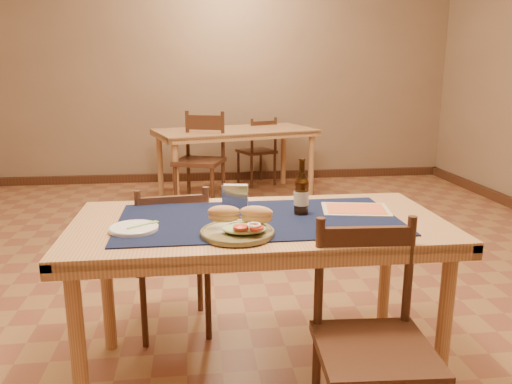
{
  "coord_description": "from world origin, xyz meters",
  "views": [
    {
      "loc": [
        -0.27,
        -2.85,
        1.38
      ],
      "look_at": [
        0.0,
        -0.7,
        0.85
      ],
      "focal_mm": 35.0,
      "sensor_mm": 36.0,
      "label": 1
    }
  ],
  "objects": [
    {
      "name": "napkin_holder",
      "position": [
        -0.09,
        -0.62,
        0.81
      ],
      "size": [
        0.13,
        0.07,
        0.11
      ],
      "color": "silver",
      "rests_on": "placemat"
    },
    {
      "name": "chair_main_near",
      "position": [
        0.34,
        -1.31,
        0.45
      ],
      "size": [
        0.42,
        0.42,
        0.86
      ],
      "color": "#3F2416",
      "rests_on": "ground"
    },
    {
      "name": "fork",
      "position": [
        -0.48,
        -0.87,
        0.77
      ],
      "size": [
        0.12,
        0.1,
        0.0
      ],
      "color": "#82BB66",
      "rests_on": "side_plate"
    },
    {
      "name": "main_table",
      "position": [
        0.0,
        -0.8,
        0.67
      ],
      "size": [
        1.6,
        0.8,
        0.75
      ],
      "color": "tan",
      "rests_on": "ground"
    },
    {
      "name": "sandwich_plate",
      "position": [
        -0.1,
        -1.01,
        0.79
      ],
      "size": [
        0.29,
        0.29,
        0.11
      ],
      "color": "brown",
      "rests_on": "placemat"
    },
    {
      "name": "chair_back_near",
      "position": [
        -0.21,
        2.21,
        0.51
      ],
      "size": [
        0.57,
        0.57,
        0.97
      ],
      "color": "#3F2416",
      "rests_on": "ground"
    },
    {
      "name": "placemat",
      "position": [
        0.0,
        -0.8,
        0.75
      ],
      "size": [
        1.2,
        0.6,
        0.01
      ],
      "primitive_type": "cube",
      "color": "#0E1536",
      "rests_on": "main_table"
    },
    {
      "name": "room",
      "position": [
        0.0,
        0.0,
        1.4
      ],
      "size": [
        6.04,
        7.04,
        2.84
      ],
      "color": "olive",
      "rests_on": "ground"
    },
    {
      "name": "side_plate",
      "position": [
        -0.52,
        -0.9,
        0.76
      ],
      "size": [
        0.2,
        0.2,
        0.02
      ],
      "color": "white",
      "rests_on": "placemat"
    },
    {
      "name": "beer_bottle",
      "position": [
        0.2,
        -0.75,
        0.85
      ],
      "size": [
        0.07,
        0.07,
        0.25
      ],
      "color": "#42250B",
      "rests_on": "placemat"
    },
    {
      "name": "baseboard",
      "position": [
        0.0,
        0.0,
        0.05
      ],
      "size": [
        6.0,
        7.0,
        0.1
      ],
      "color": "#3F2416",
      "rests_on": "ground"
    },
    {
      "name": "back_table",
      "position": [
        0.18,
        2.63,
        0.67
      ],
      "size": [
        1.88,
        1.3,
        0.75
      ],
      "color": "tan",
      "rests_on": "ground"
    },
    {
      "name": "chair_back_far",
      "position": [
        0.5,
        3.15,
        0.43
      ],
      "size": [
        0.51,
        0.51,
        0.83
      ],
      "color": "#3F2416",
      "rests_on": "ground"
    },
    {
      "name": "menu_card",
      "position": [
        0.46,
        -0.71,
        0.76
      ],
      "size": [
        0.34,
        0.27,
        0.01
      ],
      "color": "beige",
      "rests_on": "placemat"
    },
    {
      "name": "chair_main_far",
      "position": [
        -0.4,
        -0.35,
        0.43
      ],
      "size": [
        0.42,
        0.42,
        0.83
      ],
      "color": "#3F2416",
      "rests_on": "ground"
    }
  ]
}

